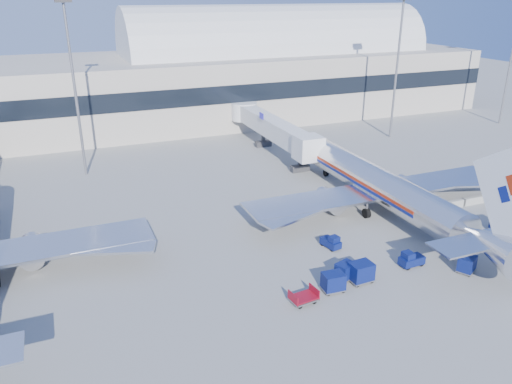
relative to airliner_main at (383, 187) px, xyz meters
name	(u,v)px	position (x,y,z in m)	size (l,w,h in m)	color
ground	(323,243)	(-10.00, -4.51, -2.93)	(260.00, 260.00, 0.00)	gray
terminal	(106,85)	(-23.60, 51.46, 4.60)	(170.00, 28.15, 21.00)	#B2AA9E
airliner_main	(383,187)	(0.00, 0.00, 0.00)	(32.00, 37.26, 12.07)	silver
jetbridge_near	(269,126)	(-2.40, 26.30, 1.00)	(4.40, 27.50, 6.25)	silver
mast_west	(71,64)	(-30.00, 25.49, 11.87)	(2.00, 1.20, 22.60)	slate
mast_east	(399,48)	(20.00, 25.49, 11.87)	(2.00, 1.20, 22.60)	slate
barrier_near	(452,205)	(8.00, -2.51, -2.48)	(3.00, 0.55, 0.90)	#9E9E96
barrier_mid	(474,200)	(11.30, -2.51, -2.48)	(3.00, 0.55, 0.90)	#9E9E96
barrier_far	(495,196)	(14.60, -2.51, -2.48)	(3.00, 0.55, 0.90)	#9E9E96
tug_lead	(411,259)	(-4.81, -11.34, -2.25)	(2.32, 1.25, 1.48)	#0A134B
tug_right	(439,226)	(2.40, -6.77, -2.32)	(2.24, 2.02, 1.32)	#0A134B
tug_left	(331,242)	(-9.74, -5.59, -2.30)	(1.45, 2.27, 1.37)	#0A134B
cart_train_a	(361,272)	(-10.50, -11.87, -1.97)	(2.09, 1.64, 1.79)	#0A134B
cart_train_b	(346,271)	(-11.47, -10.98, -2.12)	(2.01, 1.75, 1.50)	#0A134B
cart_train_c	(333,282)	(-13.43, -12.22, -2.05)	(1.94, 1.53, 1.63)	#0A134B
cart_solo_near	(467,264)	(-0.89, -14.07, -2.12)	(2.13, 1.97, 1.51)	#0A134B
cart_solo_far	(502,223)	(8.37, -9.27, -1.95)	(2.20, 1.76, 1.83)	#0A134B
cart_open_red	(304,298)	(-16.47, -12.81, -2.52)	(2.28, 1.73, 0.57)	slate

